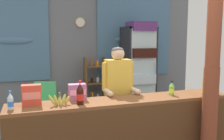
{
  "coord_description": "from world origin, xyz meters",
  "views": [
    {
      "loc": [
        -1.11,
        -2.49,
        1.71
      ],
      "look_at": [
        -0.04,
        0.75,
        1.26
      ],
      "focal_mm": 40.39,
      "sensor_mm": 36.0,
      "label": 1
    }
  ],
  "objects_px": {
    "shopkeeper": "(118,87)",
    "drink_fridge": "(139,64)",
    "snack_box_crackers": "(32,95)",
    "plastic_lawn_chair": "(44,102)",
    "timber_post": "(212,71)",
    "snack_box_wafer": "(77,92)",
    "soda_bottle_cola": "(80,94)",
    "stall_counter": "(127,128)",
    "banana_bunch": "(60,100)",
    "soda_bottle_water": "(10,102)",
    "bottle_shelf_rack": "(95,85)",
    "soda_bottle_lime_soda": "(172,89)",
    "snack_box_instant_noodle": "(210,86)"
  },
  "relations": [
    {
      "from": "soda_bottle_cola",
      "to": "drink_fridge",
      "type": "bearing_deg",
      "value": 51.55
    },
    {
      "from": "bottle_shelf_rack",
      "to": "drink_fridge",
      "type": "bearing_deg",
      "value": -16.97
    },
    {
      "from": "stall_counter",
      "to": "banana_bunch",
      "type": "distance_m",
      "value": 0.94
    },
    {
      "from": "shopkeeper",
      "to": "banana_bunch",
      "type": "bearing_deg",
      "value": -152.2
    },
    {
      "from": "bottle_shelf_rack",
      "to": "soda_bottle_water",
      "type": "xyz_separation_m",
      "value": [
        -1.59,
        -2.46,
        0.35
      ]
    },
    {
      "from": "soda_bottle_cola",
      "to": "soda_bottle_water",
      "type": "relative_size",
      "value": 1.36
    },
    {
      "from": "timber_post",
      "to": "soda_bottle_water",
      "type": "height_order",
      "value": "timber_post"
    },
    {
      "from": "stall_counter",
      "to": "plastic_lawn_chair",
      "type": "distance_m",
      "value": 2.17
    },
    {
      "from": "bottle_shelf_rack",
      "to": "snack_box_wafer",
      "type": "xyz_separation_m",
      "value": [
        -0.81,
        -2.24,
        0.36
      ]
    },
    {
      "from": "snack_box_instant_noodle",
      "to": "drink_fridge",
      "type": "bearing_deg",
      "value": 92.6
    },
    {
      "from": "stall_counter",
      "to": "soda_bottle_cola",
      "type": "relative_size",
      "value": 10.27
    },
    {
      "from": "soda_bottle_lime_soda",
      "to": "snack_box_instant_noodle",
      "type": "bearing_deg",
      "value": -9.88
    },
    {
      "from": "shopkeeper",
      "to": "soda_bottle_water",
      "type": "relative_size",
      "value": 7.45
    },
    {
      "from": "shopkeeper",
      "to": "banana_bunch",
      "type": "xyz_separation_m",
      "value": [
        -0.9,
        -0.47,
        -0.0
      ]
    },
    {
      "from": "drink_fridge",
      "to": "plastic_lawn_chair",
      "type": "bearing_deg",
      "value": -172.83
    },
    {
      "from": "timber_post",
      "to": "plastic_lawn_chair",
      "type": "relative_size",
      "value": 3.11
    },
    {
      "from": "snack_box_crackers",
      "to": "shopkeeper",
      "type": "bearing_deg",
      "value": 16.43
    },
    {
      "from": "stall_counter",
      "to": "plastic_lawn_chair",
      "type": "bearing_deg",
      "value": 115.02
    },
    {
      "from": "stall_counter",
      "to": "soda_bottle_cola",
      "type": "xyz_separation_m",
      "value": [
        -0.6,
        0.03,
        0.48
      ]
    },
    {
      "from": "timber_post",
      "to": "shopkeeper",
      "type": "relative_size",
      "value": 1.7
    },
    {
      "from": "timber_post",
      "to": "soda_bottle_cola",
      "type": "xyz_separation_m",
      "value": [
        -1.62,
        0.31,
        -0.25
      ]
    },
    {
      "from": "plastic_lawn_chair",
      "to": "snack_box_crackers",
      "type": "relative_size",
      "value": 3.55
    },
    {
      "from": "plastic_lawn_chair",
      "to": "soda_bottle_cola",
      "type": "height_order",
      "value": "soda_bottle_cola"
    },
    {
      "from": "soda_bottle_water",
      "to": "bottle_shelf_rack",
      "type": "bearing_deg",
      "value": 57.16
    },
    {
      "from": "snack_box_crackers",
      "to": "plastic_lawn_chair",
      "type": "bearing_deg",
      "value": 82.73
    },
    {
      "from": "snack_box_wafer",
      "to": "banana_bunch",
      "type": "relative_size",
      "value": 0.81
    },
    {
      "from": "soda_bottle_cola",
      "to": "timber_post",
      "type": "bearing_deg",
      "value": -10.72
    },
    {
      "from": "drink_fridge",
      "to": "snack_box_instant_noodle",
      "type": "distance_m",
      "value": 2.22
    },
    {
      "from": "snack_box_crackers",
      "to": "snack_box_wafer",
      "type": "distance_m",
      "value": 0.57
    },
    {
      "from": "drink_fridge",
      "to": "snack_box_wafer",
      "type": "xyz_separation_m",
      "value": [
        -1.74,
        -1.95,
        -0.1
      ]
    },
    {
      "from": "drink_fridge",
      "to": "snack_box_crackers",
      "type": "xyz_separation_m",
      "value": [
        -2.3,
        -2.05,
        -0.07
      ]
    },
    {
      "from": "bottle_shelf_rack",
      "to": "soda_bottle_water",
      "type": "height_order",
      "value": "bottle_shelf_rack"
    },
    {
      "from": "plastic_lawn_chair",
      "to": "soda_bottle_lime_soda",
      "type": "height_order",
      "value": "soda_bottle_lime_soda"
    },
    {
      "from": "banana_bunch",
      "to": "soda_bottle_lime_soda",
      "type": "bearing_deg",
      "value": 1.72
    },
    {
      "from": "bottle_shelf_rack",
      "to": "snack_box_wafer",
      "type": "bearing_deg",
      "value": -109.79
    },
    {
      "from": "soda_bottle_water",
      "to": "soda_bottle_lime_soda",
      "type": "distance_m",
      "value": 2.07
    },
    {
      "from": "timber_post",
      "to": "snack_box_wafer",
      "type": "distance_m",
      "value": 1.73
    },
    {
      "from": "snack_box_wafer",
      "to": "stall_counter",
      "type": "bearing_deg",
      "value": -25.05
    },
    {
      "from": "plastic_lawn_chair",
      "to": "shopkeeper",
      "type": "distance_m",
      "value": 1.81
    },
    {
      "from": "soda_bottle_cola",
      "to": "soda_bottle_lime_soda",
      "type": "bearing_deg",
      "value": 3.56
    },
    {
      "from": "plastic_lawn_chair",
      "to": "snack_box_instant_noodle",
      "type": "height_order",
      "value": "snack_box_instant_noodle"
    },
    {
      "from": "shopkeeper",
      "to": "drink_fridge",
      "type": "bearing_deg",
      "value": 57.26
    },
    {
      "from": "snack_box_instant_noodle",
      "to": "snack_box_crackers",
      "type": "bearing_deg",
      "value": 176.01
    },
    {
      "from": "soda_bottle_cola",
      "to": "snack_box_crackers",
      "type": "relative_size",
      "value": 1.18
    },
    {
      "from": "soda_bottle_lime_soda",
      "to": "timber_post",
      "type": "bearing_deg",
      "value": -49.57
    },
    {
      "from": "bottle_shelf_rack",
      "to": "soda_bottle_cola",
      "type": "xyz_separation_m",
      "value": [
        -0.82,
        -2.49,
        0.38
      ]
    },
    {
      "from": "soda_bottle_lime_soda",
      "to": "plastic_lawn_chair",
      "type": "bearing_deg",
      "value": 130.9
    },
    {
      "from": "soda_bottle_lime_soda",
      "to": "snack_box_instant_noodle",
      "type": "distance_m",
      "value": 0.57
    },
    {
      "from": "timber_post",
      "to": "snack_box_wafer",
      "type": "xyz_separation_m",
      "value": [
        -1.61,
        0.56,
        -0.27
      ]
    },
    {
      "from": "stall_counter",
      "to": "drink_fridge",
      "type": "bearing_deg",
      "value": 62.7
    }
  ]
}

